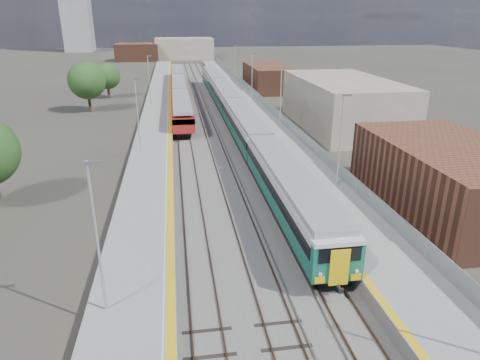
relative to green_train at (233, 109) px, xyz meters
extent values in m
plane|color=#47443A|center=(-1.50, 1.84, -2.22)|extent=(320.00, 320.00, 0.00)
cube|color=#565451|center=(-3.75, 4.34, -2.19)|extent=(10.50, 155.00, 0.06)
cube|color=#4C3323|center=(-0.72, 6.84, -2.11)|extent=(0.07, 160.00, 0.14)
cube|color=#4C3323|center=(0.72, 6.84, -2.11)|extent=(0.07, 160.00, 0.14)
cube|color=#4C3323|center=(-4.22, 6.84, -2.11)|extent=(0.07, 160.00, 0.14)
cube|color=#4C3323|center=(-2.78, 6.84, -2.11)|extent=(0.07, 160.00, 0.14)
cube|color=#4C3323|center=(-7.72, 6.84, -2.11)|extent=(0.07, 160.00, 0.14)
cube|color=#4C3323|center=(-6.28, 6.84, -2.11)|extent=(0.07, 160.00, 0.14)
cube|color=gray|center=(-1.05, 6.84, -2.12)|extent=(0.08, 160.00, 0.10)
cube|color=gray|center=(-2.45, 6.84, -2.12)|extent=(0.08, 160.00, 0.10)
cube|color=slate|center=(3.75, 4.34, -1.72)|extent=(4.70, 155.00, 1.00)
cube|color=gray|center=(3.75, 4.34, -1.21)|extent=(4.70, 155.00, 0.03)
cube|color=gold|center=(1.65, 4.34, -1.19)|extent=(0.40, 155.00, 0.01)
cube|color=gray|center=(5.95, 4.34, -0.62)|extent=(0.06, 155.00, 1.20)
cylinder|color=#9EA0A3|center=(5.10, -26.16, 2.55)|extent=(0.12, 0.12, 7.50)
cube|color=#4C4C4F|center=(5.35, -26.16, 6.20)|extent=(0.70, 0.18, 0.14)
cylinder|color=#9EA0A3|center=(5.10, -6.16, 2.55)|extent=(0.12, 0.12, 7.50)
cube|color=#4C4C4F|center=(5.35, -6.16, 6.20)|extent=(0.70, 0.18, 0.14)
cylinder|color=#9EA0A3|center=(5.10, 13.84, 2.55)|extent=(0.12, 0.12, 7.50)
cube|color=#4C4C4F|center=(5.35, 13.84, 6.20)|extent=(0.70, 0.18, 0.14)
cylinder|color=#9EA0A3|center=(5.10, 33.84, 2.55)|extent=(0.12, 0.12, 7.50)
cube|color=#4C4C4F|center=(5.35, 33.84, 6.20)|extent=(0.70, 0.18, 0.14)
cube|color=slate|center=(-10.55, 4.34, -1.72)|extent=(4.30, 155.00, 1.00)
cube|color=gray|center=(-10.55, 4.34, -1.21)|extent=(4.30, 155.00, 0.03)
cube|color=gold|center=(-8.65, 4.34, -1.19)|extent=(0.45, 155.00, 0.01)
cube|color=silver|center=(-9.00, 4.34, -1.19)|extent=(0.08, 155.00, 0.01)
cylinder|color=#9EA0A3|center=(-11.70, -40.16, 2.55)|extent=(0.12, 0.12, 7.50)
cube|color=#4C4C4F|center=(-11.45, -40.16, 6.20)|extent=(0.70, 0.18, 0.14)
cylinder|color=#9EA0A3|center=(-11.70, -14.16, 2.55)|extent=(0.12, 0.12, 7.50)
cube|color=#4C4C4F|center=(-11.45, -14.16, 6.20)|extent=(0.70, 0.18, 0.14)
cylinder|color=#9EA0A3|center=(-11.70, 11.84, 2.55)|extent=(0.12, 0.12, 7.50)
cube|color=#4C4C4F|center=(-11.45, 11.84, 6.20)|extent=(0.70, 0.18, 0.14)
cube|color=brown|center=(12.50, -30.16, 0.38)|extent=(9.00, 16.00, 5.20)
cube|color=gray|center=(14.50, -3.16, 0.98)|extent=(11.00, 22.00, 6.40)
cube|color=brown|center=(11.50, 29.84, 0.18)|extent=(8.00, 18.00, 4.80)
cube|color=gray|center=(-3.50, 101.84, 1.28)|extent=(20.00, 14.00, 7.00)
cube|color=brown|center=(-19.50, 96.84, 0.58)|extent=(14.00, 12.00, 5.60)
cube|color=gray|center=(-46.50, 141.84, 17.78)|extent=(11.00, 11.00, 40.00)
cube|color=black|center=(0.00, -29.60, -1.34)|extent=(2.70, 19.38, 0.46)
cube|color=#10543D|center=(0.00, -29.60, -0.55)|extent=(2.80, 19.38, 1.13)
cube|color=black|center=(0.00, -29.60, 0.34)|extent=(2.86, 19.38, 0.78)
cube|color=silver|center=(0.00, -29.60, 0.96)|extent=(2.80, 19.38, 0.48)
cube|color=gray|center=(0.00, -29.60, 1.38)|extent=(2.48, 19.38, 0.40)
cube|color=black|center=(0.00, -9.72, -1.34)|extent=(2.70, 19.38, 0.46)
cube|color=#10543D|center=(0.00, -9.72, -0.55)|extent=(2.80, 19.38, 1.13)
cube|color=black|center=(0.00, -9.72, 0.34)|extent=(2.86, 19.38, 0.78)
cube|color=silver|center=(0.00, -9.72, 0.96)|extent=(2.80, 19.38, 0.48)
cube|color=gray|center=(0.00, -9.72, 1.38)|extent=(2.48, 19.38, 0.40)
cube|color=black|center=(0.00, 10.15, -1.34)|extent=(2.70, 19.38, 0.46)
cube|color=#10543D|center=(0.00, 10.15, -0.55)|extent=(2.80, 19.38, 1.13)
cube|color=black|center=(0.00, 10.15, 0.34)|extent=(2.86, 19.38, 0.78)
cube|color=silver|center=(0.00, 10.15, 0.96)|extent=(2.80, 19.38, 0.48)
cube|color=gray|center=(0.00, 10.15, 1.38)|extent=(2.48, 19.38, 0.40)
cube|color=black|center=(0.00, 30.03, -1.34)|extent=(2.70, 19.38, 0.46)
cube|color=#10543D|center=(0.00, 30.03, -0.55)|extent=(2.80, 19.38, 1.13)
cube|color=black|center=(0.00, 30.03, 0.34)|extent=(2.86, 19.38, 0.78)
cube|color=silver|center=(0.00, 30.03, 0.96)|extent=(2.80, 19.38, 0.48)
cube|color=gray|center=(0.00, 30.03, 1.38)|extent=(2.48, 19.38, 0.40)
cube|color=#10543D|center=(0.00, -39.53, -0.08)|extent=(2.78, 0.60, 2.09)
cube|color=black|center=(0.00, -39.84, 0.51)|extent=(2.29, 0.06, 0.79)
cube|color=gold|center=(0.00, -39.90, -0.18)|extent=(1.04, 0.10, 2.09)
cube|color=black|center=(-7.00, 1.28, -1.77)|extent=(1.81, 15.38, 0.63)
cube|color=maroon|center=(-7.00, 1.28, -0.27)|extent=(2.67, 18.10, 1.91)
cube|color=black|center=(-7.00, 1.28, 0.21)|extent=(2.72, 18.10, 0.67)
cube|color=gray|center=(-7.00, 1.28, 1.16)|extent=(2.38, 18.10, 0.38)
cube|color=black|center=(-7.00, 19.88, -1.77)|extent=(1.81, 15.38, 0.63)
cube|color=maroon|center=(-7.00, 19.88, -0.27)|extent=(2.67, 18.10, 1.91)
cube|color=black|center=(-7.00, 19.88, 0.21)|extent=(2.72, 18.10, 0.67)
cube|color=gray|center=(-7.00, 19.88, 1.16)|extent=(2.38, 18.10, 0.38)
cube|color=black|center=(-7.00, 38.48, -1.77)|extent=(1.81, 15.38, 0.63)
cube|color=maroon|center=(-7.00, 38.48, -0.27)|extent=(2.67, 18.10, 1.91)
cube|color=black|center=(-7.00, 38.48, 0.21)|extent=(2.72, 18.10, 0.67)
cube|color=gray|center=(-7.00, 38.48, 1.16)|extent=(2.38, 18.10, 0.38)
cylinder|color=#382619|center=(-21.14, 12.03, -0.86)|extent=(0.44, 0.44, 2.72)
sphere|color=#20451A|center=(-21.14, 12.03, 2.69)|extent=(5.74, 5.74, 5.74)
cylinder|color=#382619|center=(-19.82, 24.08, -1.11)|extent=(0.44, 0.44, 2.21)
sphere|color=#20451A|center=(-19.82, 24.08, 1.77)|extent=(4.67, 4.67, 4.67)
cylinder|color=#382619|center=(19.05, 9.82, -1.10)|extent=(0.44, 0.44, 2.23)
sphere|color=#20451A|center=(19.05, 9.82, 1.81)|extent=(4.71, 4.71, 4.71)
camera|label=1|loc=(-7.94, -57.83, 11.92)|focal=32.00mm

